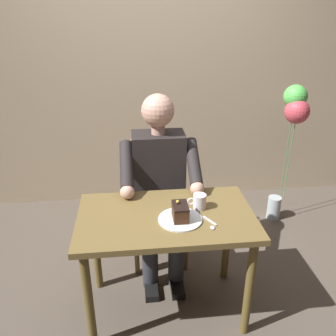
{
  "coord_description": "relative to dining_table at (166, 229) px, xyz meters",
  "views": [
    {
      "loc": [
        0.17,
        1.7,
        1.8
      ],
      "look_at": [
        -0.02,
        -0.1,
        0.96
      ],
      "focal_mm": 37.29,
      "sensor_mm": 36.0,
      "label": 1
    }
  ],
  "objects": [
    {
      "name": "seated_person",
      "position": [
        0.0,
        -0.44,
        0.07
      ],
      "size": [
        0.53,
        0.58,
        1.3
      ],
      "color": "#272323",
      "rests_on": "ground"
    },
    {
      "name": "coffee_cup",
      "position": [
        -0.2,
        -0.05,
        0.15
      ],
      "size": [
        0.11,
        0.08,
        0.09
      ],
      "color": "white",
      "rests_on": "dining_table"
    },
    {
      "name": "dining_table",
      "position": [
        0.0,
        0.0,
        0.0
      ],
      "size": [
        1.02,
        0.6,
        0.71
      ],
      "color": "brown",
      "rests_on": "ground"
    },
    {
      "name": "ground_plane",
      "position": [
        0.0,
        0.0,
        -0.61
      ],
      "size": [
        14.0,
        14.0,
        0.0
      ],
      "primitive_type": "plane",
      "color": "brown"
    },
    {
      "name": "dessert_plate",
      "position": [
        -0.07,
        0.06,
        0.11
      ],
      "size": [
        0.25,
        0.25,
        0.01
      ],
      "primitive_type": "cylinder",
      "color": "white",
      "rests_on": "dining_table"
    },
    {
      "name": "chair",
      "position": [
        0.0,
        -0.61,
        -0.1
      ],
      "size": [
        0.42,
        0.42,
        0.92
      ],
      "color": "brown",
      "rests_on": "ground"
    },
    {
      "name": "cake_slice",
      "position": [
        -0.07,
        0.06,
        0.16
      ],
      "size": [
        0.09,
        0.13,
        0.11
      ],
      "color": "#3F2513",
      "rests_on": "dessert_plate"
    },
    {
      "name": "balloon_display",
      "position": [
        -1.16,
        -0.96,
        0.3
      ],
      "size": [
        0.23,
        0.26,
        1.24
      ],
      "color": "#B2C1C6",
      "rests_on": "ground"
    },
    {
      "name": "dessert_spoon",
      "position": [
        -0.24,
        0.13,
        0.1
      ],
      "size": [
        0.06,
        0.14,
        0.01
      ],
      "color": "silver",
      "rests_on": "dining_table"
    },
    {
      "name": "cafe_rear_panel",
      "position": [
        0.0,
        -1.57,
        0.89
      ],
      "size": [
        6.4,
        0.12,
        3.0
      ],
      "primitive_type": "cube",
      "color": "tan",
      "rests_on": "ground"
    }
  ]
}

